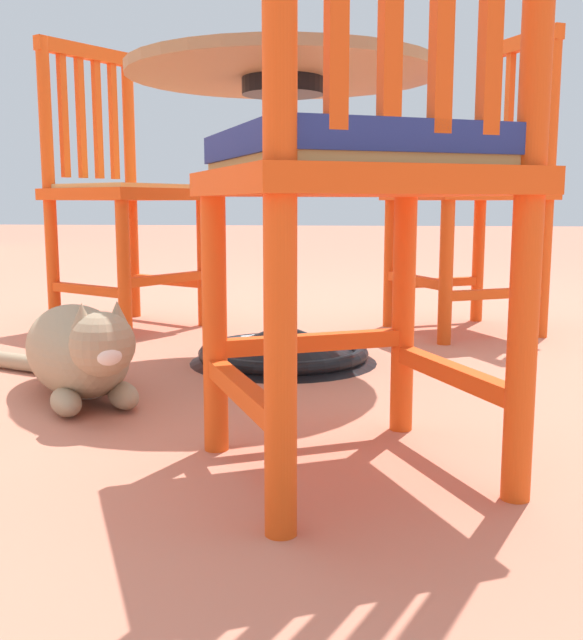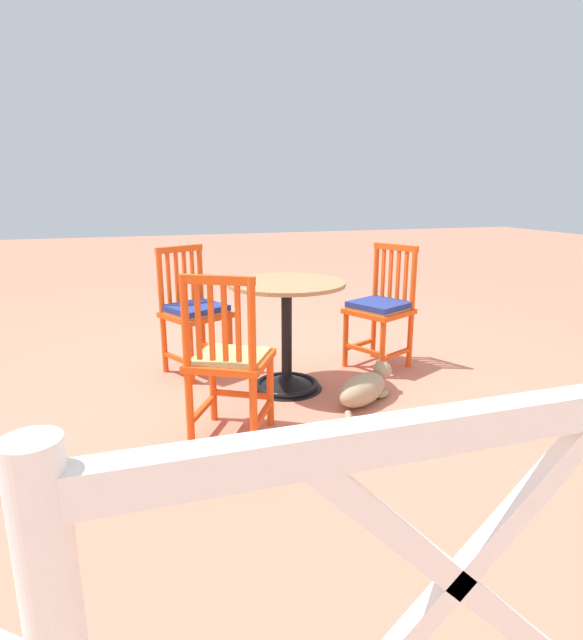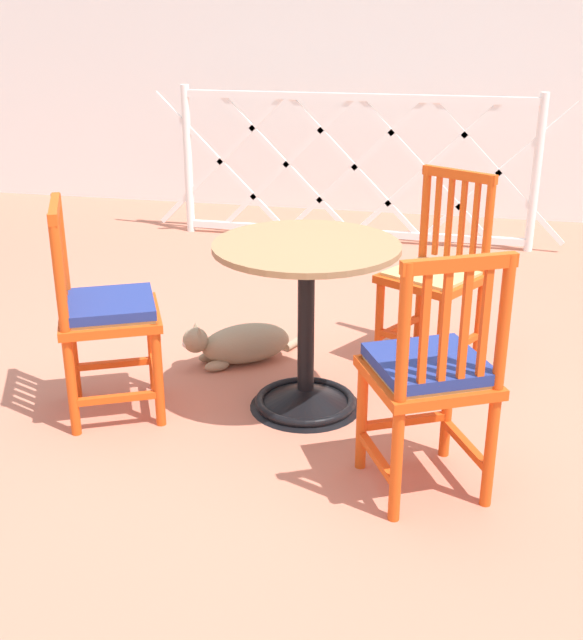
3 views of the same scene
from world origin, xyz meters
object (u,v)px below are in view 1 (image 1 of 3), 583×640
at_px(cafe_table, 283,251).
at_px(orange_chair_near_fence, 120,194).
at_px(orange_chair_at_corner, 472,189).
at_px(orange_chair_tucked_in, 362,172).
at_px(tabby_cat, 79,353).

xyz_separation_m(cafe_table, orange_chair_near_fence, (0.50, 0.59, 0.15)).
height_order(cafe_table, orange_chair_at_corner, orange_chair_at_corner).
relative_size(orange_chair_at_corner, orange_chair_near_fence, 1.00).
distance_m(orange_chair_tucked_in, tabby_cat, 0.79).
distance_m(orange_chair_at_corner, orange_chair_near_fence, 1.12).
height_order(orange_chair_at_corner, orange_chair_near_fence, same).
height_order(orange_chair_near_fence, orange_chair_tucked_in, same).
bearing_deg(orange_chair_tucked_in, orange_chair_near_fence, 31.83).
xyz_separation_m(cafe_table, tabby_cat, (-0.40, 0.38, -0.19)).
bearing_deg(cafe_table, tabby_cat, 136.94).
distance_m(orange_chair_near_fence, tabby_cat, 0.99).
relative_size(orange_chair_at_corner, tabby_cat, 1.60).
bearing_deg(orange_chair_near_fence, tabby_cat, -166.53).
height_order(orange_chair_at_corner, orange_chair_tucked_in, same).
xyz_separation_m(orange_chair_at_corner, orange_chair_tucked_in, (-1.33, 0.31, 0.00)).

